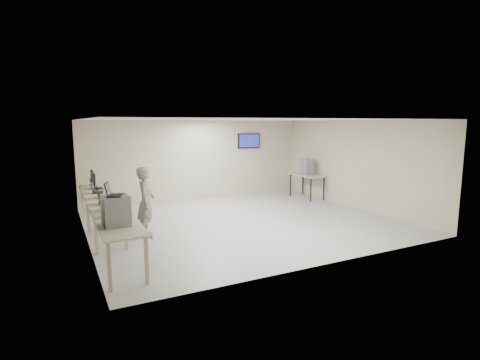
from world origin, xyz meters
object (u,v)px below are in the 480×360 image
soldier (146,202)px  side_table (307,177)px  equipment_box (116,211)px  workbench (105,206)px

soldier → side_table: (6.27, 2.07, -0.06)m
equipment_box → side_table: 8.32m
side_table → soldier: bearing=-161.8°
equipment_box → soldier: (0.98, 1.99, -0.32)m
workbench → soldier: 0.92m
equipment_box → workbench: bearing=86.6°
workbench → equipment_box: equipment_box is taller
soldier → side_table: size_ratio=1.18×
equipment_box → soldier: size_ratio=0.32×
workbench → soldier: (0.91, -0.11, 0.02)m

